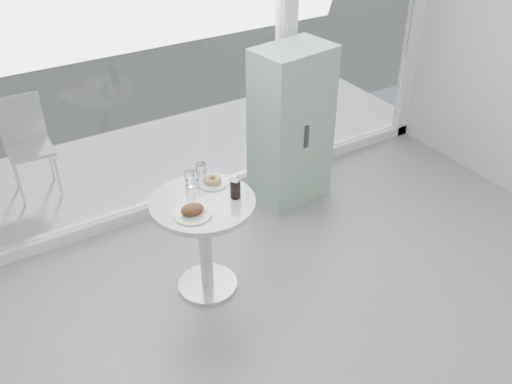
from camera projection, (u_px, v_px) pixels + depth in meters
storefront at (198, 8)px, 4.35m from camera, size 5.00×0.14×3.00m
main_table at (204, 227)px, 3.95m from camera, size 0.72×0.72×0.77m
patio_deck at (165, 157)px, 5.81m from camera, size 5.60×1.60×0.05m
mint_cabinet at (291, 126)px, 4.91m from camera, size 0.70×0.52×1.40m
patio_chair at (27, 140)px, 5.02m from camera, size 0.40×0.40×0.88m
plate_fritter at (193, 211)px, 3.69m from camera, size 0.26×0.26×0.07m
plate_donut at (213, 181)px, 4.00m from camera, size 0.21×0.21×0.05m
water_tumbler_a at (190, 179)px, 3.96m from camera, size 0.07×0.07×0.12m
water_tumbler_b at (201, 172)px, 4.03m from camera, size 0.08×0.08×0.13m
cola_glass at (235, 189)px, 3.83m from camera, size 0.07×0.07×0.14m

